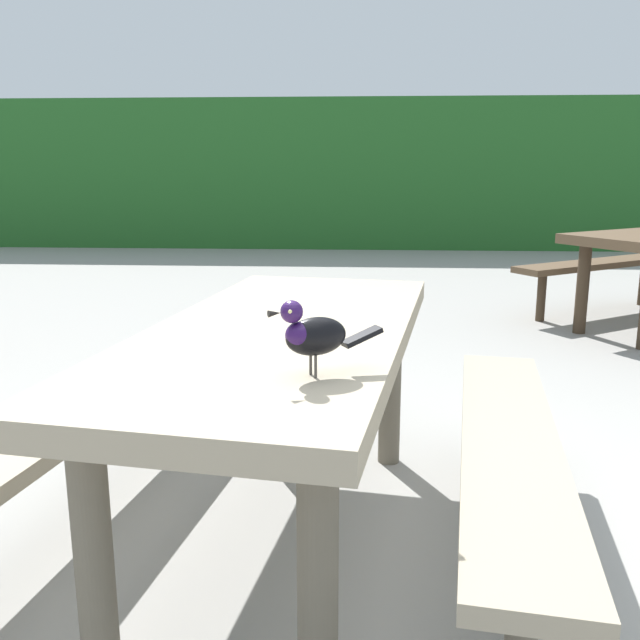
% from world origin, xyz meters
% --- Properties ---
extents(ground_plane, '(60.00, 60.00, 0.00)m').
position_xyz_m(ground_plane, '(0.00, 0.00, 0.00)').
color(ground_plane, gray).
extents(hedge_wall, '(28.00, 1.93, 2.17)m').
position_xyz_m(hedge_wall, '(0.00, 9.31, 1.09)').
color(hedge_wall, '#235B23').
rests_on(hedge_wall, ground).
extents(picnic_table_foreground, '(1.92, 1.94, 0.74)m').
position_xyz_m(picnic_table_foreground, '(-0.21, 0.29, 0.56)').
color(picnic_table_foreground, gray).
rests_on(picnic_table_foreground, ground).
extents(bird_grackle, '(0.26, 0.16, 0.18)m').
position_xyz_m(bird_grackle, '(-0.08, -0.24, 0.84)').
color(bird_grackle, black).
rests_on(bird_grackle, picnic_table_foreground).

